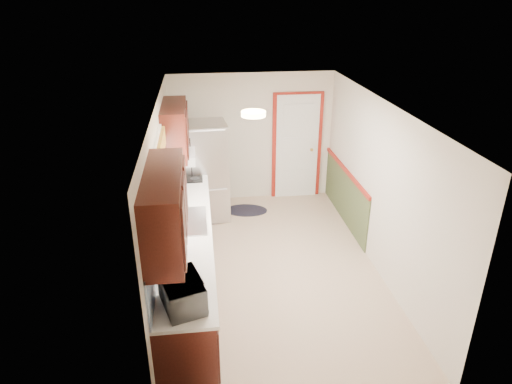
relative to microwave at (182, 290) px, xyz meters
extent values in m
cube|color=tan|center=(1.20, 1.95, -1.12)|extent=(3.20, 5.20, 0.12)
cube|color=white|center=(1.20, 1.95, 1.28)|extent=(3.20, 5.20, 0.12)
cube|color=beige|center=(1.20, 4.45, 0.08)|extent=(3.20, 0.10, 2.40)
cube|color=beige|center=(1.20, -0.55, 0.08)|extent=(3.20, 0.10, 2.40)
cube|color=beige|center=(-0.30, 1.95, 0.08)|extent=(0.10, 5.20, 2.40)
cube|color=beige|center=(2.70, 1.95, 0.08)|extent=(0.10, 5.20, 2.40)
cube|color=#3E140E|center=(0.00, 1.65, -0.67)|extent=(0.60, 4.00, 0.90)
cube|color=white|center=(0.01, 1.65, -0.20)|extent=(0.63, 4.00, 0.04)
cube|color=#558ECF|center=(-0.29, 1.65, 0.09)|extent=(0.02, 4.00, 0.55)
cube|color=#3E140E|center=(-0.12, 0.35, 0.70)|extent=(0.35, 1.40, 0.75)
cube|color=#3E140E|center=(-0.12, 3.05, 0.70)|extent=(0.35, 1.20, 0.75)
cube|color=white|center=(-0.29, 1.75, 0.50)|extent=(0.02, 1.00, 0.90)
cube|color=#BE5523|center=(-0.24, 1.75, 0.85)|extent=(0.05, 1.12, 0.24)
cube|color=#B7B7BC|center=(0.01, 1.75, -0.18)|extent=(0.52, 0.82, 0.02)
cube|color=white|center=(-0.07, 3.10, 0.25)|extent=(0.45, 0.60, 0.15)
cube|color=maroon|center=(2.05, 4.42, -0.12)|extent=(0.94, 0.05, 2.08)
cube|color=white|center=(2.05, 4.39, -0.12)|extent=(0.80, 0.04, 2.00)
cube|color=#44522E|center=(2.69, 3.30, -0.67)|extent=(0.02, 2.30, 0.90)
cube|color=maroon|center=(2.67, 3.30, -0.20)|extent=(0.04, 2.30, 0.06)
cylinder|color=#FFD88C|center=(0.90, 1.75, 1.24)|extent=(0.30, 0.30, 0.06)
imported|color=white|center=(0.00, 0.00, 0.00)|extent=(0.44, 0.60, 0.36)
cube|color=#B7B7BC|center=(0.32, 3.72, -0.26)|extent=(0.77, 0.73, 1.72)
cylinder|color=black|center=(0.08, 3.34, -0.35)|extent=(0.02, 0.02, 1.20)
ellipsoid|color=black|center=(1.02, 3.85, -1.12)|extent=(0.85, 0.62, 0.01)
cube|color=black|center=(0.01, 3.33, -0.17)|extent=(0.48, 0.57, 0.02)
camera|label=1|loc=(0.25, -3.64, 2.64)|focal=32.00mm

